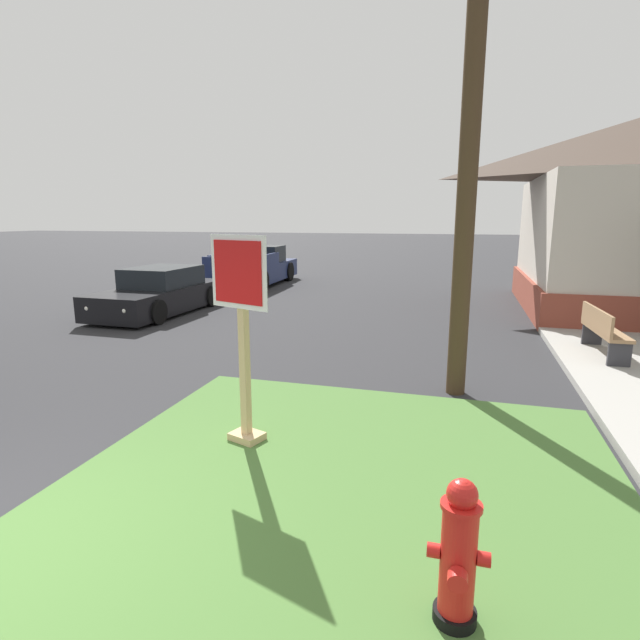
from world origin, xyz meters
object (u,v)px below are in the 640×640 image
at_px(street_bench, 602,329).
at_px(utility_pole, 475,47).
at_px(stop_sign, 243,341).
at_px(pickup_truck_navy, 255,269).
at_px(fire_hydrant, 458,556).
at_px(manhole_cover, 226,400).
at_px(parked_sedan_black, 160,293).

bearing_deg(street_bench, utility_pole, -135.31).
relative_size(stop_sign, pickup_truck_navy, 0.44).
bearing_deg(utility_pole, fire_hydrant, -89.17).
relative_size(manhole_cover, utility_pole, 0.08).
bearing_deg(pickup_truck_navy, utility_pole, -53.56).
bearing_deg(parked_sedan_black, fire_hydrant, -48.04).
xyz_separation_m(manhole_cover, pickup_truck_navy, (-4.62, 11.81, 0.61)).
height_order(manhole_cover, pickup_truck_navy, pickup_truck_navy).
height_order(pickup_truck_navy, utility_pole, utility_pole).
distance_m(stop_sign, street_bench, 6.99).
relative_size(manhole_cover, street_bench, 0.41).
height_order(parked_sedan_black, pickup_truck_navy, pickup_truck_navy).
relative_size(fire_hydrant, utility_pole, 0.11).
relative_size(pickup_truck_navy, utility_pole, 0.58).
relative_size(manhole_cover, pickup_truck_navy, 0.13).
height_order(fire_hydrant, pickup_truck_navy, pickup_truck_navy).
relative_size(pickup_truck_navy, street_bench, 3.12).
distance_m(fire_hydrant, parked_sedan_black, 12.02).
relative_size(fire_hydrant, parked_sedan_black, 0.22).
bearing_deg(pickup_truck_navy, stop_sign, -67.18).
height_order(manhole_cover, parked_sedan_black, parked_sedan_black).
distance_m(manhole_cover, parked_sedan_black, 7.44).
distance_m(fire_hydrant, street_bench, 7.47).
bearing_deg(manhole_cover, stop_sign, -55.00).
bearing_deg(parked_sedan_black, stop_sign, -50.55).
bearing_deg(parked_sedan_black, manhole_cover, -49.64).
bearing_deg(street_bench, stop_sign, -133.81).
bearing_deg(pickup_truck_navy, street_bench, -37.96).
distance_m(fire_hydrant, utility_pole, 6.22).
height_order(manhole_cover, street_bench, street_bench).
distance_m(street_bench, utility_pole, 5.50).
xyz_separation_m(fire_hydrant, manhole_cover, (-3.23, 3.29, -0.54)).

